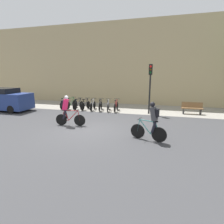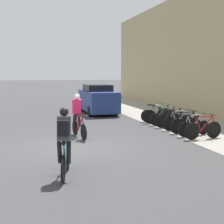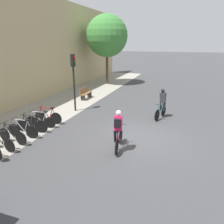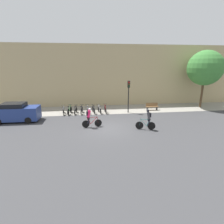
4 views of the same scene
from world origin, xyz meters
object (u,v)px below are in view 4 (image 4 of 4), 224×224
traffic_light_pole (129,91)px  parked_bike_1 (70,110)px  parked_bike_2 (76,110)px  parked_car (16,113)px  parked_bike_0 (63,111)px  parked_bike_4 (88,110)px  parked_bike_7 (105,109)px  cyclist_pink (90,117)px  parked_bike_3 (82,110)px  cyclist_grey (148,119)px  parked_bike_5 (94,110)px  parked_bike_6 (99,110)px  bench (152,106)px

traffic_light_pole → parked_bike_1: bearing=177.6°
parked_bike_2 → parked_car: size_ratio=0.38×
parked_bike_0 → parked_bike_4: (2.70, -0.00, -0.00)m
parked_bike_0 → parked_bike_7: 4.73m
parked_bike_0 → parked_bike_2: parked_bike_0 is taller
cyclist_pink → parked_car: parked_car is taller
parked_bike_1 → parked_bike_2: bearing=-0.1°
parked_bike_1 → parked_car: parked_car is taller
parked_bike_1 → parked_car: (-4.88, -2.11, 0.48)m
traffic_light_pole → parked_bike_7: bearing=173.8°
parked_bike_4 → parked_car: parked_car is taller
cyclist_pink → parked_bike_2: cyclist_pink is taller
parked_bike_3 → parked_bike_1: bearing=180.0°
cyclist_grey → parked_bike_5: cyclist_grey is taller
parked_bike_2 → parked_bike_5: 2.03m
cyclist_grey → parked_car: size_ratio=0.41×
parked_bike_5 → traffic_light_pole: traffic_light_pole is taller
parked_bike_6 → parked_bike_4: bearing=179.9°
cyclist_grey → parked_bike_2: 8.77m
parked_bike_5 → traffic_light_pole: 4.54m
parked_car → parked_bike_6: bearing=14.3°
cyclist_pink → parked_bike_4: bearing=93.0°
parked_bike_5 → bench: (7.14, 0.48, 0.06)m
parked_bike_7 → parked_car: 9.19m
cyclist_pink → parked_bike_6: size_ratio=1.09×
parked_bike_3 → parked_car: 6.60m
cyclist_pink → parked_bike_2: bearing=108.7°
cyclist_pink → parked_bike_1: (-2.27, 4.70, -0.53)m
cyclist_grey → parked_bike_5: 7.40m
parked_bike_1 → parked_bike_6: size_ratio=1.07×
parked_bike_5 → bench: parked_bike_5 is taller
parked_bike_3 → bench: 8.50m
parked_bike_4 → traffic_light_pole: traffic_light_pole is taller
cyclist_pink → parked_bike_4: cyclist_pink is taller
parked_bike_2 → parked_bike_6: 2.70m
cyclist_grey → parked_bike_7: size_ratio=1.05×
parked_bike_5 → bench: bearing=3.9°
parked_bike_0 → parked_bike_3: 2.03m
bench → parked_car: size_ratio=0.35×
parked_bike_0 → parked_bike_3: parked_bike_0 is taller
parked_bike_2 → parked_bike_3: size_ratio=0.98×
cyclist_pink → parked_bike_1: cyclist_pink is taller
parked_bike_2 → parked_car: 5.96m
parked_bike_2 → parked_bike_5: size_ratio=1.00×
parked_bike_5 → cyclist_pink: bearing=-95.3°
parked_bike_1 → parked_bike_5: bearing=0.0°
parked_bike_5 → parked_bike_1: bearing=-180.0°
cyclist_grey → parked_bike_6: 7.01m
parked_bike_1 → traffic_light_pole: size_ratio=0.48×
parked_bike_6 → parked_car: parked_car is taller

